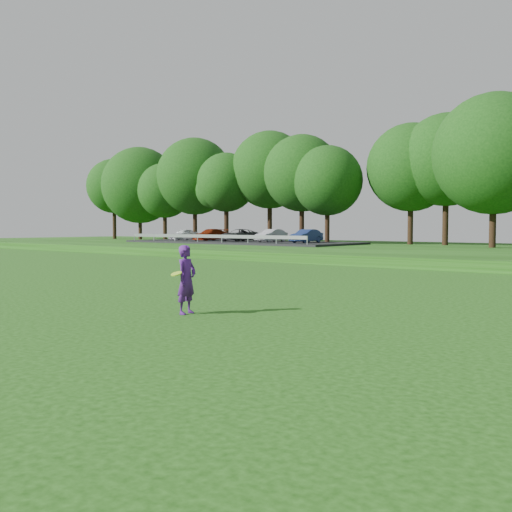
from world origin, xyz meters
The scene contains 5 objects.
ground centered at (0.00, 0.00, 0.00)m, with size 140.00×140.00×0.00m, color #163E0B.
berm centered at (0.00, 34.00, 0.30)m, with size 130.00×30.00×0.60m, color #163E0B.
walking_path centered at (0.00, 20.00, 0.02)m, with size 130.00×1.60×0.04m, color gray.
parking_lot centered at (-24.19, 32.81, 1.03)m, with size 24.00×9.00×1.38m.
woman centered at (2.43, 0.96, 0.89)m, with size 0.53×0.86×1.78m.
Camera 1 is at (13.12, -9.11, 2.26)m, focal length 40.00 mm.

